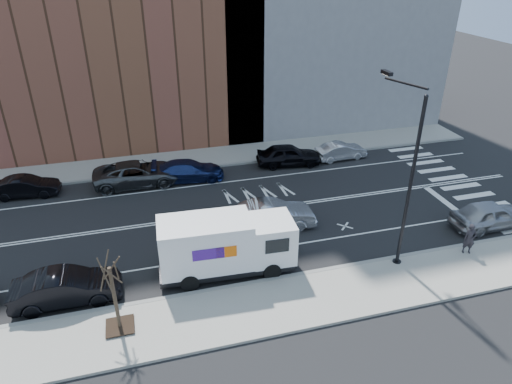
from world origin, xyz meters
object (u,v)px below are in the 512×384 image
driving_sedan (272,215)px  near_parked_front (491,215)px  far_parked_b (26,187)px  fedex_van (226,245)px  pedestrian (470,239)px

driving_sedan → near_parked_front: bearing=-102.4°
far_parked_b → driving_sedan: size_ratio=0.82×
near_parked_front → driving_sedan: bearing=75.6°
fedex_van → near_parked_front: (15.87, -0.00, -0.82)m
fedex_van → pedestrian: (12.76, -2.05, -0.62)m
far_parked_b → pedestrian: (23.84, -13.50, 0.33)m
near_parked_front → fedex_van: bearing=90.6°
far_parked_b → near_parked_front: 29.28m
fedex_van → far_parked_b: bearing=137.0°
driving_sedan → near_parked_front: size_ratio=1.06×
near_parked_front → pedestrian: 3.72m
driving_sedan → near_parked_front: (12.43, -3.34, -0.02)m
driving_sedan → near_parked_front: 12.87m
fedex_van → near_parked_front: 15.89m
driving_sedan → pedestrian: pedestrian is taller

